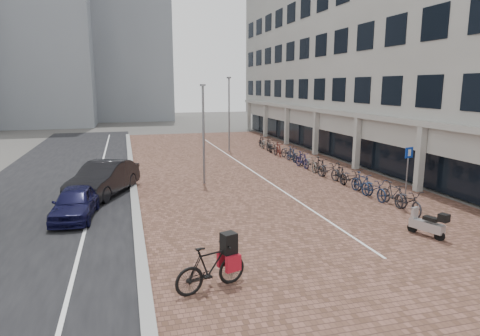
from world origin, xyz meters
name	(u,v)px	position (x,y,z in m)	size (l,w,h in m)	color
ground	(284,234)	(0.00, 0.00, 0.00)	(140.00, 140.00, 0.00)	#474442
plaza_brick	(245,169)	(2.00, 12.00, 0.01)	(14.50, 42.00, 0.04)	brown
street_asphalt	(62,179)	(-9.00, 12.00, 0.01)	(8.00, 50.00, 0.03)	black
curb	(132,174)	(-5.10, 12.00, 0.07)	(0.35, 42.00, 0.14)	gray
lane_line	(99,176)	(-7.00, 12.00, 0.02)	(0.12, 44.00, 0.00)	white
parking_line	(248,168)	(2.20, 12.00, 0.04)	(0.10, 30.00, 0.00)	white
office_building	(369,43)	(12.97, 16.00, 8.44)	(8.40, 40.00, 15.00)	#AAAAA5
bg_towers	(48,18)	(-14.34, 48.94, 13.96)	(33.00, 23.00, 32.00)	gray
car_navy	(75,203)	(-7.47, 3.94, 0.65)	(1.52, 3.79, 1.29)	black
car_dark	(104,179)	(-6.50, 7.51, 0.82)	(1.74, 4.98, 1.64)	black
hero_bike	(211,267)	(-3.39, -3.48, 0.65)	(2.16, 1.21, 1.47)	black
scooter_back	(427,223)	(4.77, -1.63, 0.50)	(0.45, 1.45, 1.00)	#B5B6BA
parking_sign	(408,164)	(7.50, 3.20, 1.63)	(0.50, 0.17, 2.44)	slate
lamp_near	(204,136)	(-1.33, 8.53, 2.65)	(0.12, 0.12, 5.31)	gray
lamp_far	(229,115)	(2.79, 19.46, 2.94)	(0.12, 0.12, 5.89)	slate
bike_row	(309,162)	(5.87, 10.65, 0.52)	(1.26, 21.45, 1.05)	#222227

